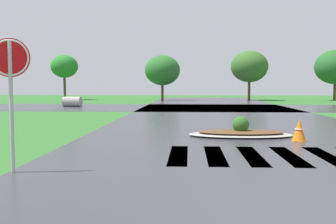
# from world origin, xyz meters

# --- Properties ---
(asphalt_roadway) EXTENTS (11.17, 80.00, 0.01)m
(asphalt_roadway) POSITION_xyz_m (0.00, 10.00, 0.00)
(asphalt_roadway) COLOR #35353A
(asphalt_roadway) RESTS_ON ground
(asphalt_cross_road) EXTENTS (90.00, 10.05, 0.01)m
(asphalt_cross_road) POSITION_xyz_m (0.00, 25.58, 0.00)
(asphalt_cross_road) COLOR #35353A
(asphalt_cross_road) RESTS_ON ground
(crosswalk_stripes) EXTENTS (4.95, 2.83, 0.01)m
(crosswalk_stripes) POSITION_xyz_m (0.00, 5.22, 0.00)
(crosswalk_stripes) COLOR white
(crosswalk_stripes) RESTS_ON ground
(stop_sign) EXTENTS (0.74, 0.21, 2.65)m
(stop_sign) POSITION_xyz_m (-5.48, 3.10, 1.97)
(stop_sign) COLOR #B2B5BA
(stop_sign) RESTS_ON ground
(median_island) EXTENTS (3.51, 1.72, 0.68)m
(median_island) POSITION_xyz_m (-0.25, 8.92, 0.13)
(median_island) COLOR #9E9B93
(median_island) RESTS_ON ground
(drainage_pipe_stack) EXTENTS (1.50, 0.93, 0.79)m
(drainage_pipe_stack) POSITION_xyz_m (-11.31, 26.52, 0.39)
(drainage_pipe_stack) COLOR #9E9B93
(drainage_pipe_stack) RESTS_ON ground
(traffic_cone) EXTENTS (0.43, 0.43, 0.68)m
(traffic_cone) POSITION_xyz_m (1.40, 7.85, 0.33)
(traffic_cone) COLOR orange
(traffic_cone) RESTS_ON ground
(background_treeline) EXTENTS (33.96, 4.59, 5.54)m
(background_treeline) POSITION_xyz_m (2.99, 39.71, 3.62)
(background_treeline) COLOR #4C3823
(background_treeline) RESTS_ON ground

